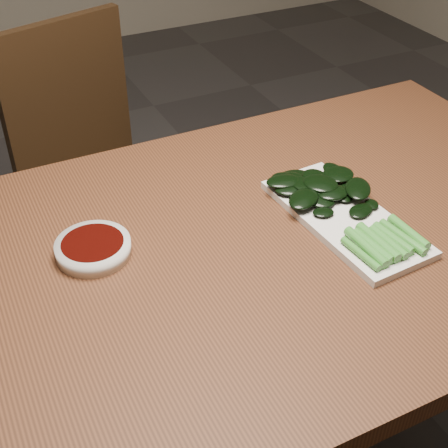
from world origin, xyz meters
TOP-DOWN VIEW (x-y plane):
  - table at (0.00, 0.00)m, footprint 1.40×0.80m
  - chair_far at (-0.07, 0.74)m, footprint 0.46×0.46m
  - sauce_bowl at (-0.24, 0.08)m, footprint 0.13×0.13m
  - serving_plate at (0.19, -0.03)m, footprint 0.16×0.34m
  - gai_lan at (0.19, 0.01)m, footprint 0.19×0.32m

SIDE VIEW (x-z plane):
  - chair_far at x=-0.07m, z-range 0.04..0.93m
  - table at x=0.00m, z-range 0.30..1.05m
  - serving_plate at x=0.19m, z-range 0.75..0.76m
  - sauce_bowl at x=-0.24m, z-range 0.75..0.78m
  - gai_lan at x=0.19m, z-range 0.76..0.79m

